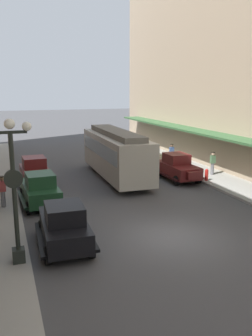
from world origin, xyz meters
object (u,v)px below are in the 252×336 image
object	(u,v)px
streetcar	(116,152)
parked_car_3	(40,188)
pedestrian_2	(3,191)
parked_car_2	(145,154)
lamp_post_with_clock	(14,186)
fire_hydrant	(207,175)
pedestrian_0	(172,154)
parked_car_5	(64,224)
pedestrian_1	(213,163)
parked_car_0	(178,167)
parked_car_1	(35,171)

from	to	relation	value
streetcar	parked_car_3	bearing A→B (deg)	-142.92
parked_car_3	pedestrian_2	distance (m)	1.95
parked_car_2	streetcar	size ratio (longest dim) A/B	0.44
lamp_post_with_clock	pedestrian_2	size ratio (longest dim) A/B	3.09
fire_hydrant	pedestrian_0	size ratio (longest dim) A/B	0.49
parked_car_2	pedestrian_2	bearing A→B (deg)	-144.58
streetcar	lamp_post_with_clock	bearing A→B (deg)	-123.23
parked_car_5	pedestrian_1	xyz separation A→B (m)	(12.25, 8.19, 0.07)
pedestrian_1	parked_car_0	bearing A→B (deg)	179.25
parked_car_0	pedestrian_0	size ratio (longest dim) A/B	2.56
streetcar	pedestrian_2	distance (m)	8.98
lamp_post_with_clock	pedestrian_1	bearing A→B (deg)	33.26
parked_car_3	fire_hydrant	bearing A→B (deg)	5.60
parked_car_0	parked_car_3	bearing A→B (deg)	-165.59
streetcar	pedestrian_0	size ratio (longest dim) A/B	5.77
parked_car_1	fire_hydrant	xyz separation A→B (m)	(11.08, -3.40, -0.38)
fire_hydrant	pedestrian_1	world-z (taller)	pedestrian_1
parked_car_5	fire_hydrant	world-z (taller)	parked_car_5
pedestrian_0	pedestrian_1	bearing A→B (deg)	-76.27
parked_car_0	lamp_post_with_clock	size ratio (longest dim) A/B	0.83
parked_car_3	pedestrian_2	bearing A→B (deg)	-176.64
fire_hydrant	parked_car_1	bearing A→B (deg)	162.91
parked_car_0	fire_hydrant	size ratio (longest dim) A/B	5.22
parked_car_1	parked_car_0	bearing A→B (deg)	-11.78
parked_car_2	streetcar	xyz separation A→B (m)	(-3.73, -3.66, 0.96)
parked_car_0	parked_car_5	xyz separation A→B (m)	(-9.42, -8.22, 0.00)
parked_car_2	pedestrian_2	size ratio (longest dim) A/B	2.56
streetcar	pedestrian_2	bearing A→B (deg)	-149.86
streetcar	pedestrian_1	size ratio (longest dim) A/B	5.77
parked_car_1	parked_car_2	size ratio (longest dim) A/B	1.01
streetcar	pedestrian_0	world-z (taller)	streetcar
parked_car_5	pedestrian_0	bearing A→B (deg)	48.53
parked_car_3	lamp_post_with_clock	xyz separation A→B (m)	(-1.52, -6.78, 2.04)
parked_car_0	parked_car_3	xyz separation A→B (m)	(-9.75, -2.50, 0.00)
parked_car_0	parked_car_5	world-z (taller)	same
lamp_post_with_clock	streetcar	bearing A→B (deg)	56.77
parked_car_0	parked_car_2	size ratio (longest dim) A/B	1.00
parked_car_0	streetcar	xyz separation A→B (m)	(-3.96, 1.87, 0.96)
parked_car_0	fire_hydrant	xyz separation A→B (m)	(1.48, -1.40, -0.38)
fire_hydrant	parked_car_0	bearing A→B (deg)	136.57
lamp_post_with_clock	fire_hydrant	distance (m)	15.18
parked_car_0	streetcar	world-z (taller)	streetcar
pedestrian_1	fire_hydrant	bearing A→B (deg)	-134.48
lamp_post_with_clock	pedestrian_1	distance (m)	16.97
parked_car_3	parked_car_1	bearing A→B (deg)	88.02
parked_car_3	parked_car_5	bearing A→B (deg)	-86.72
parked_car_0	pedestrian_2	bearing A→B (deg)	-167.37
lamp_post_with_clock	pedestrian_2	distance (m)	6.96
parked_car_0	parked_car_2	world-z (taller)	same
lamp_post_with_clock	pedestrian_0	world-z (taller)	lamp_post_with_clock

